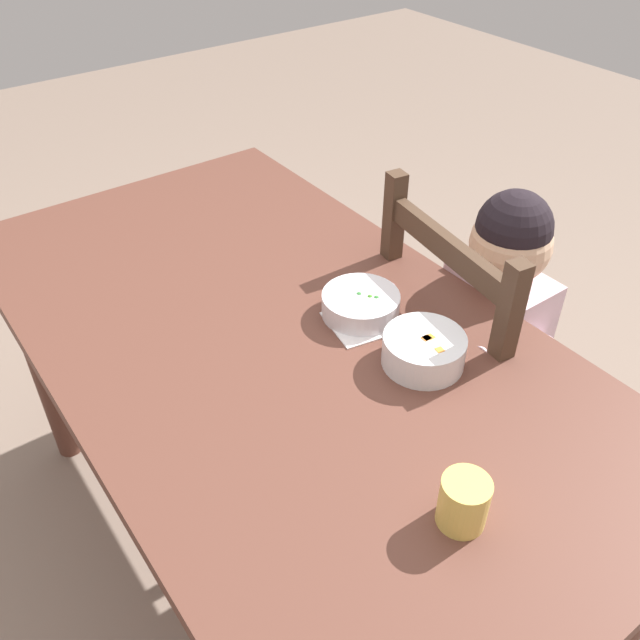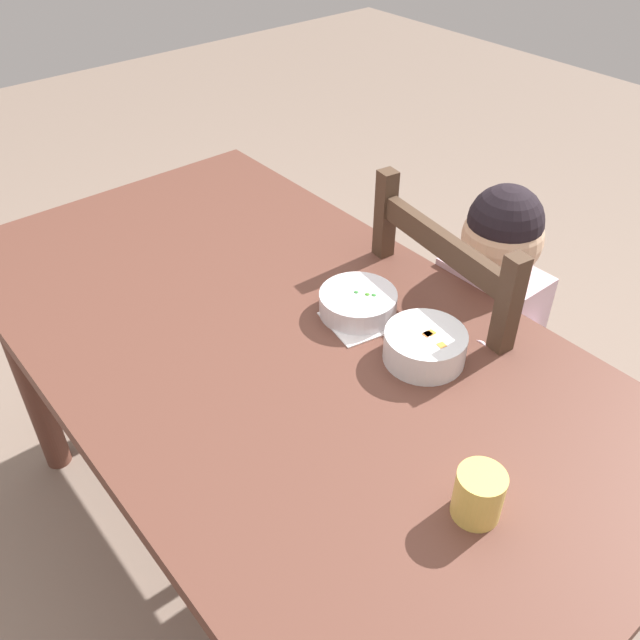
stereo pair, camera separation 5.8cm
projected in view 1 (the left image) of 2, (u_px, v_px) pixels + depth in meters
ground_plane at (289, 550)px, 1.76m from camera, size 8.00×8.00×0.00m
dining_table at (280, 370)px, 1.36m from camera, size 1.51×0.83×0.75m
dining_chair at (474, 382)px, 1.61m from camera, size 0.48×0.48×0.95m
child_figure at (486, 327)px, 1.49m from camera, size 0.32×0.31×0.95m
bowl_of_peas at (361, 304)px, 1.33m from camera, size 0.15×0.15×0.05m
bowl_of_carrots at (424, 349)px, 1.21m from camera, size 0.15×0.15×0.06m
spoon at (409, 347)px, 1.26m from camera, size 0.14×0.04×0.01m
drinking_cup at (463, 502)px, 0.94m from camera, size 0.07×0.07×0.08m
paper_napkin at (358, 323)px, 1.32m from camera, size 0.14×0.13×0.00m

